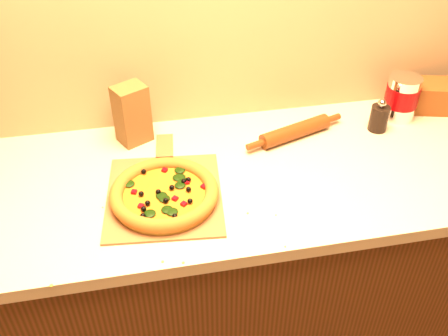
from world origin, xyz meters
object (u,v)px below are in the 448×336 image
(coffee_canister, at_px, (402,97))
(pepper_grinder, at_px, (379,117))
(pizza, at_px, (164,194))
(rolling_pin, at_px, (295,131))
(pizza_peel, at_px, (164,192))

(coffee_canister, bearing_deg, pepper_grinder, -149.40)
(pizza, distance_m, pepper_grinder, 0.78)
(pepper_grinder, xyz_separation_m, rolling_pin, (-0.29, 0.01, -0.02))
(pizza_peel, relative_size, rolling_pin, 1.40)
(pizza_peel, bearing_deg, rolling_pin, 29.50)
(pepper_grinder, height_order, coffee_canister, coffee_canister)
(coffee_canister, bearing_deg, pizza_peel, -163.24)
(pizza, bearing_deg, coffee_canister, 18.85)
(pizza, height_order, coffee_canister, coffee_canister)
(rolling_pin, bearing_deg, pizza, -152.84)
(pizza, distance_m, coffee_canister, 0.90)
(pizza, xyz_separation_m, pepper_grinder, (0.74, 0.23, 0.02))
(pizza_peel, distance_m, pizza, 0.04)
(pizza, xyz_separation_m, rolling_pin, (0.45, 0.23, -0.00))
(pizza_peel, height_order, pizza, pizza)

